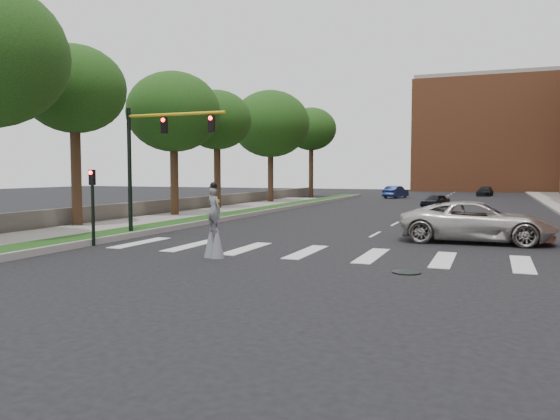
% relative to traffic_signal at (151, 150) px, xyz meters
% --- Properties ---
extents(ground_plane, '(160.00, 160.00, 0.00)m').
position_rel_traffic_signal_xyz_m(ground_plane, '(9.78, -3.00, -4.15)').
color(ground_plane, black).
rests_on(ground_plane, ground).
extents(grass_median, '(2.00, 60.00, 0.25)m').
position_rel_traffic_signal_xyz_m(grass_median, '(-1.72, 17.00, -4.03)').
color(grass_median, '#173D11').
rests_on(grass_median, ground).
extents(median_curb, '(0.20, 60.00, 0.28)m').
position_rel_traffic_signal_xyz_m(median_curb, '(-0.67, 17.00, -4.01)').
color(median_curb, gray).
rests_on(median_curb, ground).
extents(sidewalk_left, '(4.00, 60.00, 0.18)m').
position_rel_traffic_signal_xyz_m(sidewalk_left, '(-4.72, 7.00, -4.06)').
color(sidewalk_left, gray).
rests_on(sidewalk_left, ground).
extents(stone_wall, '(0.50, 56.00, 1.10)m').
position_rel_traffic_signal_xyz_m(stone_wall, '(-7.22, 19.00, -3.60)').
color(stone_wall, '#555149').
rests_on(stone_wall, ground).
extents(manhole, '(0.90, 0.90, 0.04)m').
position_rel_traffic_signal_xyz_m(manhole, '(12.78, -5.00, -4.13)').
color(manhole, black).
rests_on(manhole, ground).
extents(building_backdrop, '(26.00, 14.00, 18.00)m').
position_rel_traffic_signal_xyz_m(building_backdrop, '(15.78, 75.00, 4.85)').
color(building_backdrop, '#9A5430').
rests_on(building_backdrop, ground).
extents(traffic_signal, '(5.30, 0.23, 6.20)m').
position_rel_traffic_signal_xyz_m(traffic_signal, '(0.00, 0.00, 0.00)').
color(traffic_signal, black).
rests_on(traffic_signal, ground).
extents(secondary_signal, '(0.25, 0.21, 3.23)m').
position_rel_traffic_signal_xyz_m(secondary_signal, '(-0.52, -3.50, -2.20)').
color(secondary_signal, black).
rests_on(secondary_signal, ground).
extents(stilt_performer, '(0.83, 0.61, 2.77)m').
position_rel_traffic_signal_xyz_m(stilt_performer, '(5.78, -4.50, -3.10)').
color(stilt_performer, '#372316').
rests_on(stilt_performer, ground).
extents(suv_crossing, '(6.65, 3.18, 1.83)m').
position_rel_traffic_signal_xyz_m(suv_crossing, '(14.60, 3.68, -3.24)').
color(suv_crossing, '#BBB8B0').
rests_on(suv_crossing, ground).
extents(car_near, '(2.61, 3.70, 1.17)m').
position_rel_traffic_signal_xyz_m(car_near, '(10.53, 27.79, -3.57)').
color(car_near, black).
rests_on(car_near, ground).
extents(car_mid, '(2.60, 4.65, 1.45)m').
position_rel_traffic_signal_xyz_m(car_mid, '(4.38, 44.08, -3.43)').
color(car_mid, navy).
rests_on(car_mid, ground).
extents(car_far, '(2.26, 4.42, 1.23)m').
position_rel_traffic_signal_xyz_m(car_far, '(14.31, 53.76, -3.54)').
color(car_far, black).
rests_on(car_far, ground).
extents(tree_1, '(5.68, 5.68, 10.10)m').
position_rel_traffic_signal_xyz_m(tree_1, '(-6.38, 2.12, 3.47)').
color(tree_1, '#372316').
rests_on(tree_1, ground).
extents(tree_2, '(6.45, 6.45, 9.99)m').
position_rel_traffic_signal_xyz_m(tree_2, '(-5.35, 10.52, 3.06)').
color(tree_2, '#372316').
rests_on(tree_2, ground).
extents(tree_3, '(5.65, 5.65, 9.75)m').
position_rel_traffic_signal_xyz_m(tree_3, '(-5.80, 17.72, 3.15)').
color(tree_3, '#372316').
rests_on(tree_3, ground).
extents(tree_4, '(7.77, 7.77, 11.19)m').
position_rel_traffic_signal_xyz_m(tree_4, '(-5.49, 28.46, 3.72)').
color(tree_4, '#372316').
rests_on(tree_4, ground).
extents(tree_5, '(6.11, 6.11, 10.95)m').
position_rel_traffic_signal_xyz_m(tree_5, '(-5.55, 41.70, 4.15)').
color(tree_5, '#372316').
rests_on(tree_5, ground).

